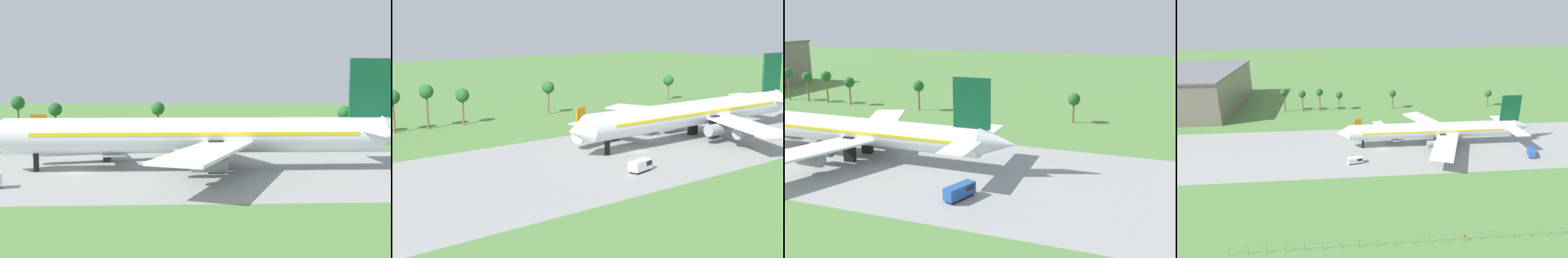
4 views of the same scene
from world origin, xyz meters
The scene contains 6 objects.
ground_plane centered at (0.00, 0.00, 0.00)m, with size 600.00×600.00×0.00m, color #517F3D.
taxiway_strip centered at (0.00, 0.00, 0.01)m, with size 320.00×44.00×0.02m.
jet_airliner centered at (21.01, 1.67, 5.91)m, with size 74.81×52.84×18.75m.
regional_aircraft centered at (3.12, 11.60, 2.99)m, with size 26.62×24.19×9.07m.
catering_van centered at (-10.48, -11.84, 1.18)m, with size 5.17×2.95×2.17m.
palm_tree_row centered at (-7.42, 50.51, 8.28)m, with size 107.61×3.60×11.70m.
Camera 2 is at (-76.50, -80.55, 26.34)m, focal length 50.00 mm.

